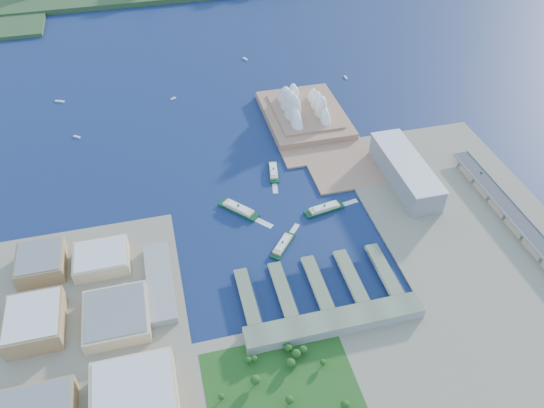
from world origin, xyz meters
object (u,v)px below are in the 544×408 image
object	(u,v)px
ferry_b	(273,170)
ferry_c	(283,244)
toaster_building	(405,171)
car_c	(481,172)
ferry_d	(324,208)
opera_house	(305,102)
ferry_a	(238,208)

from	to	relation	value
ferry_b	ferry_c	xyz separation A→B (m)	(-25.87, -149.78, -0.06)
toaster_building	car_c	bearing A→B (deg)	-12.18
ferry_b	ferry_c	bearing A→B (deg)	-89.32
ferry_d	car_c	distance (m)	239.79
opera_house	ferry_b	size ratio (longest dim) A/B	3.56
opera_house	ferry_a	world-z (taller)	opera_house
opera_house	ferry_d	size ratio (longest dim) A/B	3.18
ferry_a	car_c	world-z (taller)	car_c
ferry_b	ferry_d	size ratio (longest dim) A/B	0.89
toaster_building	car_c	distance (m)	111.63
opera_house	toaster_building	xyz separation A→B (m)	(90.00, -200.00, -11.50)
toaster_building	ferry_a	world-z (taller)	toaster_building
ferry_a	toaster_building	bearing A→B (deg)	-40.94
ferry_d	car_c	size ratio (longest dim) A/B	13.57
ferry_c	car_c	bearing A→B (deg)	-129.03
ferry_a	ferry_b	xyz separation A→B (m)	(66.93, 69.82, -0.92)
ferry_a	car_c	distance (m)	354.14
toaster_building	ferry_c	size ratio (longest dim) A/B	3.10
toaster_building	opera_house	bearing A→B (deg)	114.23
ferry_a	car_c	xyz separation A→B (m)	(353.37, -21.13, 9.75)
ferry_b	car_c	world-z (taller)	car_c
opera_house	ferry_d	distance (m)	235.15
toaster_building	ferry_a	xyz separation A→B (m)	(-244.37, -2.41, -14.80)
ferry_b	car_c	xyz separation A→B (m)	(286.44, -90.95, 10.67)
ferry_c	ferry_d	bearing A→B (deg)	-104.04
toaster_building	ferry_a	size ratio (longest dim) A/B	2.57
toaster_building	ferry_c	world-z (taller)	toaster_building
opera_house	ferry_b	xyz separation A→B (m)	(-87.44, -132.59, -27.21)
car_c	toaster_building	bearing A→B (deg)	-12.18
opera_house	car_c	bearing A→B (deg)	-48.32
opera_house	ferry_a	size ratio (longest dim) A/B	2.98
toaster_building	ferry_b	size ratio (longest dim) A/B	3.06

